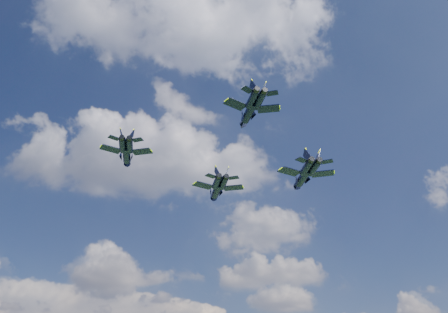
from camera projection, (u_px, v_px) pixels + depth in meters
jet_lead at (217, 191)px, 119.03m from camera, size 13.91×18.13×4.30m
jet_left at (127, 155)px, 98.35m from camera, size 11.59×15.04×3.57m
jet_right at (303, 178)px, 105.82m from camera, size 13.97×18.00×4.29m
jet_slot at (249, 113)px, 85.22m from camera, size 11.13×14.70×3.47m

